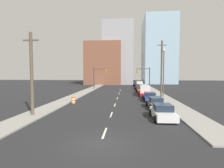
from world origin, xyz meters
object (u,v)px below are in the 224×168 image
object	(u,v)px
sedan_orange	(141,89)
sedan_black	(137,84)
sedan_blue	(150,97)
utility_pole_right_mid	(162,69)
sedan_maroon	(139,87)
sedan_gray	(156,103)
box_truck_yellow	(139,85)
traffic_signal_left	(98,75)
box_truck_red	(145,91)
traffic_signal_right	(146,75)
utility_pole_left_near	(32,73)
sedan_white	(163,112)
traffic_barrel	(73,100)
street_lamp	(164,70)

from	to	relation	value
sedan_orange	sedan_black	bearing A→B (deg)	89.47
sedan_blue	sedan_black	world-z (taller)	sedan_black
utility_pole_right_mid	sedan_maroon	bearing A→B (deg)	100.92
sedan_gray	box_truck_yellow	distance (m)	32.35
traffic_signal_left	box_truck_red	world-z (taller)	traffic_signal_left
traffic_signal_right	box_truck_yellow	size ratio (longest dim) A/B	1.13
traffic_signal_right	utility_pole_left_near	xyz separation A→B (m)	(-14.84, -30.29, 0.55)
sedan_black	utility_pole_right_mid	bearing A→B (deg)	-86.61
sedan_white	sedan_orange	distance (m)	24.19
traffic_barrel	sedan_maroon	bearing A→B (deg)	64.23
box_truck_red	sedan_black	size ratio (longest dim) A/B	1.31
sedan_blue	box_truck_red	bearing A→B (deg)	92.31
traffic_signal_left	utility_pole_left_near	distance (m)	30.35
sedan_white	sedan_orange	world-z (taller)	sedan_white
sedan_orange	box_truck_yellow	distance (m)	13.45
box_truck_red	sedan_maroon	distance (m)	13.12
sedan_gray	sedan_maroon	xyz separation A→B (m)	(-0.32, 25.51, 0.02)
sedan_white	box_truck_yellow	bearing A→B (deg)	87.70
utility_pole_right_mid	traffic_barrel	world-z (taller)	utility_pole_right_mid
street_lamp	sedan_blue	size ratio (longest dim) A/B	1.95
utility_pole_right_mid	sedan_gray	world-z (taller)	utility_pole_right_mid
sedan_white	traffic_signal_right	bearing A→B (deg)	85.39
traffic_signal_right	sedan_white	bearing A→B (deg)	-93.05
sedan_maroon	traffic_barrel	bearing A→B (deg)	-117.80
sedan_gray	traffic_barrel	bearing A→B (deg)	165.83
sedan_maroon	sedan_black	distance (m)	13.04
sedan_blue	utility_pole_left_near	bearing A→B (deg)	-139.34
traffic_signal_left	box_truck_yellow	world-z (taller)	traffic_signal_left
utility_pole_left_near	sedan_blue	world-z (taller)	utility_pole_left_near
traffic_signal_right	sedan_black	size ratio (longest dim) A/B	1.25
sedan_black	traffic_signal_left	bearing A→B (deg)	-132.75
sedan_gray	box_truck_red	distance (m)	12.40
sedan_maroon	sedan_blue	bearing A→B (deg)	-90.99
traffic_barrel	sedan_white	bearing A→B (deg)	-34.42
sedan_white	box_truck_yellow	world-z (taller)	box_truck_yellow
traffic_signal_right	street_lamp	world-z (taller)	street_lamp
sedan_maroon	sedan_gray	bearing A→B (deg)	-91.31
sedan_orange	box_truck_yellow	bearing A→B (deg)	87.26
sedan_gray	utility_pole_right_mid	bearing A→B (deg)	73.26
utility_pole_left_near	box_truck_red	xyz separation A→B (m)	(13.28, 17.57, -3.43)
utility_pole_left_near	sedan_orange	world-z (taller)	utility_pole_left_near
sedan_black	sedan_maroon	bearing A→B (deg)	-92.82
sedan_white	box_truck_red	bearing A→B (deg)	88.23
sedan_blue	box_truck_red	xyz separation A→B (m)	(-0.16, 6.38, 0.34)
street_lamp	sedan_gray	distance (m)	11.37
sedan_white	sedan_orange	size ratio (longest dim) A/B	0.94
utility_pole_right_mid	box_truck_red	size ratio (longest dim) A/B	1.63
traffic_barrel	box_truck_yellow	distance (m)	32.13
utility_pole_left_near	sedan_orange	distance (m)	27.70
sedan_blue	sedan_gray	bearing A→B (deg)	-89.45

